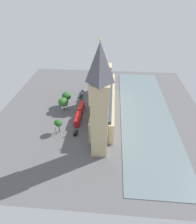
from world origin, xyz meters
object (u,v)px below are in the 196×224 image
(car_black_far_end, at_px, (76,133))
(pedestrian_trailing, at_px, (88,126))
(clock_tower, at_px, (100,105))
(car_blue_near_tower, at_px, (81,101))
(double_decker_bus_midblock, at_px, (78,119))
(street_lamp_slot_13, at_px, (67,104))
(plane_tree_leading, at_px, (63,102))
(plane_tree_slot_10, at_px, (67,96))
(street_lamp_slot_12, at_px, (55,129))
(plane_tree_slot_11, at_px, (58,123))
(pedestrian_corner, at_px, (92,103))
(pedestrian_under_trees, at_px, (93,106))
(car_dark_green_kerbside, at_px, (81,96))
(parliament_building, at_px, (104,99))
(car_white_opposite_hall, at_px, (83,91))
(double_decker_bus_by_river_gate, at_px, (81,107))

(car_black_far_end, relative_size, pedestrian_trailing, 2.51)
(clock_tower, bearing_deg, car_blue_near_tower, -70.16)
(double_decker_bus_midblock, height_order, street_lamp_slot_13, street_lamp_slot_13)
(plane_tree_leading, bearing_deg, plane_tree_slot_10, -98.84)
(double_decker_bus_midblock, distance_m, street_lamp_slot_12, 15.74)
(plane_tree_slot_11, bearing_deg, plane_tree_slot_10, -86.97)
(car_blue_near_tower, height_order, double_decker_bus_midblock, double_decker_bus_midblock)
(pedestrian_corner, bearing_deg, car_blue_near_tower, -7.15)
(plane_tree_slot_11, bearing_deg, pedestrian_under_trees, -121.20)
(car_black_far_end, xyz_separation_m, pedestrian_corner, (-6.11, -30.51, -0.17))
(car_black_far_end, distance_m, plane_tree_slot_11, 10.96)
(car_dark_green_kerbside, height_order, plane_tree_leading, plane_tree_leading)
(pedestrian_trailing, xyz_separation_m, plane_tree_slot_10, (17.08, -21.92, 6.35))
(car_blue_near_tower, relative_size, street_lamp_slot_13, 0.71)
(pedestrian_under_trees, xyz_separation_m, street_lamp_slot_12, (17.21, 29.11, 3.86))
(parliament_building, relative_size, pedestrian_under_trees, 37.62)
(car_black_far_end, xyz_separation_m, plane_tree_slot_11, (9.41, -1.08, 5.51))
(car_dark_green_kerbside, xyz_separation_m, plane_tree_leading, (8.58, 16.99, 5.14))
(car_blue_near_tower, xyz_separation_m, plane_tree_slot_10, (8.92, 4.70, 6.23))
(car_white_opposite_hall, distance_m, pedestrian_corner, 18.35)
(double_decker_bus_by_river_gate, bearing_deg, car_dark_green_kerbside, -79.39)
(car_dark_green_kerbside, bearing_deg, plane_tree_leading, 69.28)
(pedestrian_trailing, distance_m, plane_tree_slot_10, 28.50)
(plane_tree_leading, distance_m, plane_tree_slot_10, 6.12)
(car_white_opposite_hall, bearing_deg, parliament_building, -49.78)
(car_blue_near_tower, distance_m, street_lamp_slot_12, 35.90)
(double_decker_bus_by_river_gate, relative_size, car_black_far_end, 2.47)
(parliament_building, distance_m, pedestrian_corner, 12.24)
(car_white_opposite_hall, height_order, double_decker_bus_by_river_gate, double_decker_bus_by_river_gate)
(pedestrian_corner, relative_size, plane_tree_slot_10, 0.16)
(double_decker_bus_midblock, distance_m, street_lamp_slot_13, 15.70)
(double_decker_bus_by_river_gate, distance_m, pedestrian_trailing, 17.48)
(double_decker_bus_midblock, distance_m, pedestrian_under_trees, 18.77)
(car_black_far_end, bearing_deg, pedestrian_under_trees, 76.99)
(car_blue_near_tower, distance_m, car_black_far_end, 33.19)
(street_lamp_slot_12, bearing_deg, car_blue_near_tower, -104.00)
(street_lamp_slot_13, bearing_deg, car_dark_green_kerbside, -111.46)
(double_decker_bus_midblock, bearing_deg, plane_tree_leading, -46.33)
(plane_tree_slot_10, bearing_deg, car_black_far_end, 110.90)
(parliament_building, height_order, plane_tree_slot_10, parliament_building)
(parliament_building, height_order, car_white_opposite_hall, parliament_building)
(car_black_far_end, xyz_separation_m, pedestrian_trailing, (-6.22, -6.51, -0.12))
(plane_tree_leading, height_order, plane_tree_slot_11, plane_tree_leading)
(car_blue_near_tower, height_order, pedestrian_trailing, car_blue_near_tower)
(clock_tower, relative_size, plane_tree_leading, 6.12)
(pedestrian_trailing, bearing_deg, car_black_far_end, 174.36)
(car_white_opposite_hall, height_order, pedestrian_corner, car_white_opposite_hall)
(plane_tree_slot_11, relative_size, street_lamp_slot_12, 1.27)
(street_lamp_slot_13, bearing_deg, car_black_far_end, 113.47)
(double_decker_bus_by_river_gate, height_order, street_lamp_slot_13, street_lamp_slot_13)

